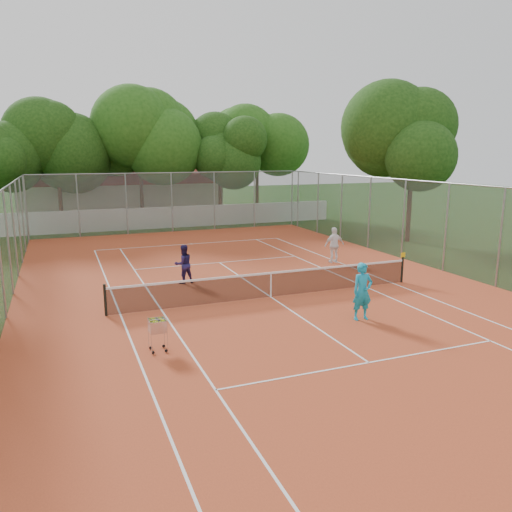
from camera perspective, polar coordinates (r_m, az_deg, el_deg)
name	(u,v)px	position (r m, az deg, el deg)	size (l,w,h in m)	color
ground	(271,298)	(18.73, 1.69, -4.77)	(120.00, 120.00, 0.00)	#15340E
court_pad	(271,297)	(18.72, 1.69, -4.74)	(18.00, 34.00, 0.02)	#B64623
court_lines	(271,297)	(18.72, 1.69, -4.70)	(10.98, 23.78, 0.01)	white
tennis_net	(271,284)	(18.59, 1.70, -3.26)	(11.88, 0.10, 0.98)	black
perimeter_fence	(271,245)	(18.26, 1.73, 1.26)	(18.00, 34.00, 4.00)	slate
boundary_wall	(167,217)	(36.48, -10.19, 4.36)	(26.00, 0.30, 1.50)	white
clubhouse	(120,189)	(45.88, -15.26, 7.44)	(16.40, 9.00, 4.40)	beige
tropical_trees	(156,157)	(39.14, -11.32, 11.05)	(29.00, 19.00, 10.00)	#15360D
player_near	(362,291)	(16.38, 12.07, -3.98)	(0.68, 0.45, 1.87)	#1699C0
player_far_left	(184,264)	(20.72, -8.29, -0.92)	(0.78, 0.61, 1.61)	#211A4E
player_far_right	(334,245)	(24.63, 8.94, 1.25)	(1.03, 0.43, 1.75)	white
ball_hopper	(158,334)	(13.90, -11.16, -8.74)	(0.47, 0.47, 0.98)	silver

